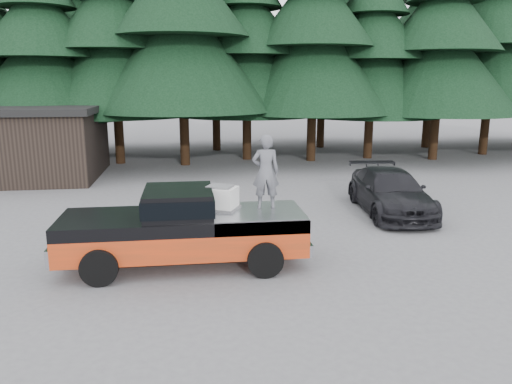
{
  "coord_description": "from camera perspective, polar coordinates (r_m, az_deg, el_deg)",
  "views": [
    {
      "loc": [
        -0.78,
        -12.12,
        4.46
      ],
      "look_at": [
        0.86,
        0.0,
        1.7
      ],
      "focal_mm": 35.0,
      "sensor_mm": 36.0,
      "label": 1
    }
  ],
  "objects": [
    {
      "name": "parked_car",
      "position": [
        17.57,
        15.09,
        0.03
      ],
      "size": [
        2.44,
        5.17,
        1.46
      ],
      "primitive_type": "imported",
      "rotation": [
        0.0,
        0.0,
        -0.08
      ],
      "color": "black",
      "rests_on": "ground"
    },
    {
      "name": "truck_cab",
      "position": [
        12.04,
        -8.86,
        -1.05
      ],
      "size": [
        1.66,
        1.9,
        0.59
      ],
      "primitive_type": "cube",
      "color": "black",
      "rests_on": "pickup_truck"
    },
    {
      "name": "air_compressor",
      "position": [
        12.29,
        -4.11,
        -0.78
      ],
      "size": [
        0.97,
        0.91,
        0.53
      ],
      "primitive_type": "cube",
      "rotation": [
        0.0,
        0.0,
        -0.43
      ],
      "color": "silver",
      "rests_on": "pickup_truck"
    },
    {
      "name": "treeline",
      "position": [
        29.53,
        -5.62,
        19.03
      ],
      "size": [
        60.15,
        16.05,
        17.5
      ],
      "color": "black",
      "rests_on": "ground"
    },
    {
      "name": "ground",
      "position": [
        12.94,
        -3.8,
        -7.46
      ],
      "size": [
        120.0,
        120.0,
        0.0
      ],
      "primitive_type": "plane",
      "color": "#505052",
      "rests_on": "ground"
    },
    {
      "name": "pickup_truck",
      "position": [
        12.3,
        -8.24,
        -5.38
      ],
      "size": [
        6.0,
        2.04,
        1.33
      ],
      "primitive_type": null,
      "color": "red",
      "rests_on": "ground"
    },
    {
      "name": "man_on_bed",
      "position": [
        12.24,
        1.11,
        2.34
      ],
      "size": [
        0.69,
        0.47,
        1.84
      ],
      "primitive_type": "imported",
      "rotation": [
        0.0,
        0.0,
        3.11
      ],
      "color": "#505157",
      "rests_on": "pickup_truck"
    },
    {
      "name": "utility_building",
      "position": [
        25.64,
        -26.46,
        5.15
      ],
      "size": [
        8.4,
        6.4,
        3.3
      ],
      "color": "black",
      "rests_on": "ground"
    }
  ]
}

